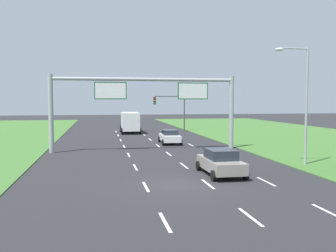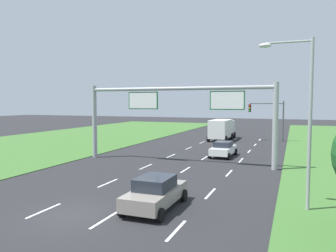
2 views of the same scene
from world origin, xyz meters
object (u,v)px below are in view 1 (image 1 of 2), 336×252
object	(u,v)px
traffic_light_mast	(172,106)
street_lamp	(302,95)
sign_gantry	(147,98)
box_truck	(130,121)
car_near_red	(170,137)
car_lead_silver	(221,162)

from	to	relation	value
traffic_light_mast	street_lamp	distance (m)	30.31
sign_gantry	street_lamp	distance (m)	13.96
box_truck	sign_gantry	xyz separation A→B (m)	(-0.00, -19.52, 3.26)
car_near_red	sign_gantry	size ratio (longest dim) A/B	0.25
car_lead_silver	box_truck	xyz separation A→B (m)	(-3.13, 31.69, 0.80)
sign_gantry	car_lead_silver	bearing A→B (deg)	-75.58
sign_gantry	street_lamp	world-z (taller)	street_lamp
car_lead_silver	street_lamp	bearing A→B (deg)	19.31
traffic_light_mast	street_lamp	bearing A→B (deg)	-83.08
car_lead_silver	box_truck	distance (m)	31.85
box_truck	street_lamp	distance (m)	31.13
traffic_light_mast	car_lead_silver	bearing A→B (deg)	-95.62
street_lamp	car_near_red	bearing A→B (deg)	114.90
street_lamp	traffic_light_mast	bearing A→B (deg)	96.92
sign_gantry	traffic_light_mast	xyz separation A→B (m)	(6.32, 20.30, -1.02)
street_lamp	box_truck	bearing A→B (deg)	108.80
box_truck	sign_gantry	bearing A→B (deg)	-88.86
car_near_red	sign_gantry	xyz separation A→B (m)	(-3.12, -4.99, 4.12)
sign_gantry	car_near_red	bearing A→B (deg)	57.98
car_near_red	car_lead_silver	xyz separation A→B (m)	(0.01, -17.15, 0.05)
car_lead_silver	box_truck	bearing A→B (deg)	95.64
street_lamp	sign_gantry	bearing A→B (deg)	135.59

